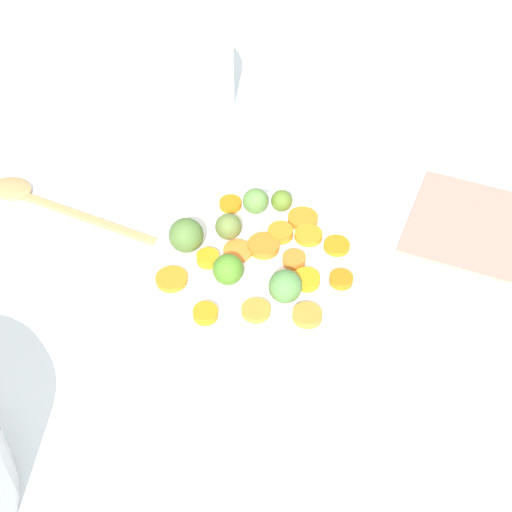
{
  "coord_description": "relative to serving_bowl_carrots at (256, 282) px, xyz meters",
  "views": [
    {
      "loc": [
        0.49,
        0.41,
        0.78
      ],
      "look_at": [
        -0.03,
        0.02,
        0.1
      ],
      "focal_mm": 54.23,
      "sensor_mm": 36.0,
      "label": 1
    }
  ],
  "objects": [
    {
      "name": "carrot_slice_13",
      "position": [
        -0.09,
        0.0,
        0.04
      ],
      "size": [
        0.05,
        0.05,
        0.01
      ],
      "primitive_type": "cylinder",
      "rotation": [
        0.0,
        0.0,
        0.3
      ],
      "color": "orange",
      "rests_on": "serving_bowl_carrots"
    },
    {
      "name": "brussels_sprout_5",
      "position": [
        -0.1,
        -0.03,
        0.05
      ],
      "size": [
        0.03,
        0.03,
        0.03
      ],
      "primitive_type": "sphere",
      "color": "#567625",
      "rests_on": "serving_bowl_carrots"
    },
    {
      "name": "carrot_slice_8",
      "position": [
        0.09,
        -0.06,
        0.04
      ],
      "size": [
        0.04,
        0.04,
        0.01
      ],
      "primitive_type": "cylinder",
      "rotation": [
        0.0,
        0.0,
        0.09
      ],
      "color": "orange",
      "rests_on": "serving_bowl_carrots"
    },
    {
      "name": "carrot_slice_12",
      "position": [
        0.0,
        -0.03,
        0.04
      ],
      "size": [
        0.05,
        0.05,
        0.01
      ],
      "primitive_type": "cylinder",
      "rotation": [
        0.0,
        0.0,
        3.53
      ],
      "color": "orange",
      "rests_on": "serving_bowl_carrots"
    },
    {
      "name": "brussels_sprout_4",
      "position": [
        0.04,
        -0.01,
        0.05
      ],
      "size": [
        0.04,
        0.04,
        0.04
      ],
      "primitive_type": "sphere",
      "color": "#487F23",
      "rests_on": "serving_bowl_carrots"
    },
    {
      "name": "serving_bowl_carrots",
      "position": [
        0.0,
        0.0,
        0.0
      ],
      "size": [
        0.26,
        0.26,
        0.07
      ],
      "primitive_type": "cylinder",
      "color": "white",
      "rests_on": "tabletop"
    },
    {
      "name": "tabletop",
      "position": [
        0.03,
        -0.02,
        -0.05
      ],
      "size": [
        2.4,
        2.4,
        0.02
      ],
      "primitive_type": "cube",
      "color": "white",
      "rests_on": "ground"
    },
    {
      "name": "brussels_sprout_0",
      "position": [
        0.03,
        -0.08,
        0.06
      ],
      "size": [
        0.04,
        0.04,
        0.04
      ],
      "primitive_type": "sphere",
      "color": "#4C6E31",
      "rests_on": "serving_bowl_carrots"
    },
    {
      "name": "carrot_slice_2",
      "position": [
        -0.01,
        0.07,
        0.04
      ],
      "size": [
        0.04,
        0.04,
        0.01
      ],
      "primitive_type": "cylinder",
      "rotation": [
        0.0,
        0.0,
        5.98
      ],
      "color": "orange",
      "rests_on": "serving_bowl_carrots"
    },
    {
      "name": "carrot_slice_10",
      "position": [
        -0.04,
        0.1,
        0.04
      ],
      "size": [
        0.03,
        0.03,
        0.01
      ],
      "primitive_type": "cylinder",
      "rotation": [
        0.0,
        0.0,
        6.19
      ],
      "color": "orange",
      "rests_on": "serving_bowl_carrots"
    },
    {
      "name": "carrot_slice_11",
      "position": [
        0.04,
        -0.05,
        0.04
      ],
      "size": [
        0.04,
        0.04,
        0.01
      ],
      "primitive_type": "cylinder",
      "rotation": [
        0.0,
        0.0,
        3.61
      ],
      "color": "orange",
      "rests_on": "serving_bowl_carrots"
    },
    {
      "name": "wooden_spoon",
      "position": [
        0.04,
        -0.37,
        -0.03
      ],
      "size": [
        0.09,
        0.3,
        0.01
      ],
      "color": "tan",
      "rests_on": "tabletop"
    },
    {
      "name": "carrot_slice_0",
      "position": [
        -0.08,
        0.06,
        0.04
      ],
      "size": [
        0.04,
        0.04,
        0.01
      ],
      "primitive_type": "cylinder",
      "rotation": [
        0.0,
        0.0,
        0.11
      ],
      "color": "orange",
      "rests_on": "serving_bowl_carrots"
    },
    {
      "name": "carrot_slice_14",
      "position": [
        -0.02,
        -0.01,
        0.04
      ],
      "size": [
        0.05,
        0.05,
        0.01
      ],
      "primitive_type": "cylinder",
      "rotation": [
        0.0,
        0.0,
        2.1
      ],
      "color": "orange",
      "rests_on": "serving_bowl_carrots"
    },
    {
      "name": "carrot_slice_4",
      "position": [
        -0.06,
        -0.09,
        0.04
      ],
      "size": [
        0.04,
        0.04,
        0.01
      ],
      "primitive_type": "cylinder",
      "rotation": [
        0.0,
        0.0,
        2.62
      ],
      "color": "orange",
      "rests_on": "serving_bowl_carrots"
    },
    {
      "name": "carrot_slice_9",
      "position": [
        0.03,
        0.1,
        0.04
      ],
      "size": [
        0.05,
        0.05,
        0.01
      ],
      "primitive_type": "cylinder",
      "rotation": [
        0.0,
        0.0,
        2.66
      ],
      "color": "orange",
      "rests_on": "serving_bowl_carrots"
    },
    {
      "name": "casserole_dish",
      "position": [
        -0.25,
        -0.38,
        0.02
      ],
      "size": [
        0.23,
        0.23,
        0.11
      ],
      "primitive_type": "cylinder",
      "color": "white",
      "rests_on": "tabletop"
    },
    {
      "name": "dish_towel",
      "position": [
        -0.29,
        0.15,
        -0.03
      ],
      "size": [
        0.22,
        0.2,
        0.01
      ],
      "primitive_type": "cube",
      "rotation": [
        0.0,
        0.0,
        0.27
      ],
      "color": "tan",
      "rests_on": "tabletop"
    },
    {
      "name": "brussels_sprout_1",
      "position": [
        -0.07,
        -0.06,
        0.05
      ],
      "size": [
        0.03,
        0.03,
        0.03
      ],
      "primitive_type": "sphere",
      "color": "#59863F",
      "rests_on": "serving_bowl_carrots"
    },
    {
      "name": "carrot_slice_5",
      "position": [
        -0.03,
        0.04,
        0.04
      ],
      "size": [
        0.03,
        0.03,
        0.01
      ],
      "primitive_type": "cylinder",
      "rotation": [
        0.0,
        0.0,
        1.72
      ],
      "color": "orange",
      "rests_on": "serving_bowl_carrots"
    },
    {
      "name": "carrot_slice_1",
      "position": [
        0.06,
        0.05,
        0.04
      ],
      "size": [
        0.04,
        0.04,
        0.01
      ],
      "primitive_type": "cylinder",
      "rotation": [
        0.0,
        0.0,
        2.75
      ],
      "color": "orange",
      "rests_on": "serving_bowl_carrots"
    },
    {
      "name": "carrot_slice_7",
      "position": [
        -0.07,
        0.03,
        0.04
      ],
      "size": [
        0.04,
        0.04,
        0.01
      ],
      "primitive_type": "cylinder",
      "rotation": [
        0.0,
        0.0,
        1.65
      ],
      "color": "orange",
      "rests_on": "serving_bowl_carrots"
    },
    {
      "name": "carrot_slice_3",
      "position": [
        0.1,
        0.01,
        0.04
      ],
      "size": [
        0.04,
        0.04,
        0.01
      ],
      "primitive_type": "cylinder",
      "rotation": [
        0.0,
        0.0,
        1.09
      ],
      "color": "orange",
      "rests_on": "serving_bowl_carrots"
    },
    {
      "name": "brussels_sprout_2",
      "position": [
        0.02,
        0.06,
        0.06
      ],
      "size": [
        0.04,
        0.04,
        0.04
      ],
      "primitive_type": "sphere",
      "color": "#4D813F",
      "rests_on": "serving_bowl_carrots"
    },
    {
      "name": "brussels_sprout_3",
      "position": [
        -0.01,
        -0.05,
        0.05
      ],
      "size": [
        0.03,
        0.03,
        0.03
      ],
      "primitive_type": "sphere",
      "color": "#5D7334",
      "rests_on": "serving_bowl_carrots"
    },
    {
      "name": "carrot_slice_6",
      "position": [
        -0.05,
        -0.0,
        0.04
      ],
      "size": [
        0.05,
        0.05,
        0.01
      ],
      "primitive_type": "cylinder",
      "rotation": [
        0.0,
        0.0,
        5.58
      ],
      "color": "orange",
      "rests_on": "serving_bowl_carrots"
    }
  ]
}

